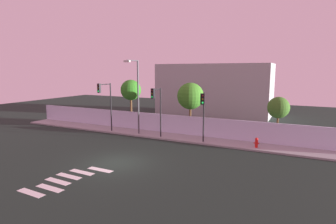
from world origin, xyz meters
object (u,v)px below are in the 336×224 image
Objects in this scene: traffic_light_center at (105,97)px; roadside_tree_midleft at (190,96)px; street_lamp_curbside at (137,91)px; roadside_tree_midright at (278,108)px; traffic_light_left at (203,107)px; roadside_tree_leftmost at (131,90)px; fire_hydrant at (257,142)px; traffic_light_right at (156,102)px.

roadside_tree_midleft is (7.49, 4.19, 0.01)m from traffic_light_center.
roadside_tree_midright is (12.48, 3.50, -1.28)m from street_lamp_curbside.
traffic_light_left is 6.93m from roadside_tree_midright.
roadside_tree_leftmost is (-9.96, 4.13, 0.79)m from traffic_light_left.
fire_hydrant is at bearing 1.07° from street_lamp_curbside.
traffic_light_right reaches higher than traffic_light_left.
roadside_tree_midleft is (1.73, 4.02, 0.25)m from traffic_light_right.
roadside_tree_midright is at bearing 21.77° from traffic_light_right.
traffic_light_left is 10.27m from traffic_light_center.
street_lamp_curbside is at bearing -139.82° from roadside_tree_midleft.
roadside_tree_midleft is (4.15, 3.50, -0.59)m from street_lamp_curbside.
roadside_tree_leftmost is at bearing 157.48° from traffic_light_left.
fire_hydrant is at bearing 3.51° from traffic_light_center.
fire_hydrant is (11.23, 0.21, -3.76)m from street_lamp_curbside.
traffic_light_center is at bearing -176.49° from fire_hydrant.
traffic_light_right is 2.62m from street_lamp_curbside.
street_lamp_curbside reaches higher than fire_hydrant.
street_lamp_curbside reaches higher than traffic_light_center.
roadside_tree_leftmost reaches higher than roadside_tree_midright.
fire_hydrant is (14.57, 0.89, -3.15)m from traffic_light_center.
roadside_tree_leftmost is 7.20m from roadside_tree_midleft.
traffic_light_left is 4.50m from traffic_light_right.
roadside_tree_leftmost reaches higher than traffic_light_left.
fire_hydrant is at bearing -24.95° from roadside_tree_midleft.
traffic_light_right is 1.14× the size of roadside_tree_midright.
roadside_tree_leftmost is 15.55m from roadside_tree_midright.
roadside_tree_midright is (5.56, 4.13, -0.26)m from traffic_light_left.
street_lamp_curbside is 1.40× the size of roadside_tree_midleft.
traffic_light_center is 6.10× the size of fire_hydrant.
street_lamp_curbside is at bearing 174.83° from traffic_light_left.
roadside_tree_leftmost is (0.30, 4.19, 0.38)m from traffic_light_center.
roadside_tree_midleft reaches higher than fire_hydrant.
traffic_light_center is at bearing -165.18° from roadside_tree_midright.
roadside_tree_leftmost is (-5.46, 4.02, 0.62)m from traffic_light_right.
roadside_tree_leftmost reaches higher than roadside_tree_midleft.
roadside_tree_midleft is (7.19, 0.00, -0.37)m from roadside_tree_leftmost.
traffic_light_center is 0.93× the size of roadside_tree_leftmost.
traffic_light_left is at bearing -1.44° from traffic_light_right.
traffic_light_center is 8.58m from roadside_tree_midleft.
traffic_light_left is 0.88× the size of traffic_light_center.
roadside_tree_leftmost is at bearing -180.00° from roadside_tree_midright.
traffic_light_center is 5.77m from traffic_light_right.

